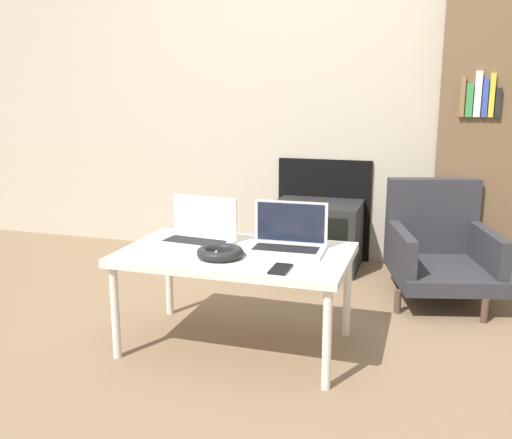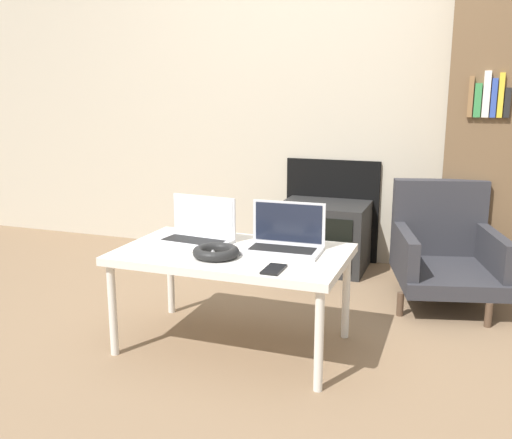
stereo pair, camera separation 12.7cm
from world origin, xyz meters
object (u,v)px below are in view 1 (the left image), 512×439
object	(u,v)px
laptop_left	(198,233)
phone	(281,269)
headphones	(220,253)
tv	(317,235)
armchair	(438,246)
laptop_right	(288,240)

from	to	relation	value
laptop_left	phone	size ratio (longest dim) A/B	2.59
laptop_left	headphones	xyz separation A→B (m)	(0.18, -0.20, -0.02)
tv	armchair	distance (m)	0.82
headphones	phone	bearing A→B (deg)	-17.88
laptop_right	armchair	distance (m)	1.14
tv	armchair	xyz separation A→B (m)	(0.76, -0.31, 0.07)
laptop_right	headphones	world-z (taller)	laptop_right
headphones	phone	world-z (taller)	headphones
headphones	tv	bearing A→B (deg)	84.48
phone	tv	distance (m)	1.53
headphones	tv	world-z (taller)	headphones
laptop_right	armchair	size ratio (longest dim) A/B	0.45
headphones	phone	xyz separation A→B (m)	(0.29, -0.09, -0.02)
laptop_left	headphones	size ratio (longest dim) A/B	1.77
tv	laptop_left	bearing A→B (deg)	-104.75
headphones	tv	distance (m)	1.44
laptop_left	headphones	bearing A→B (deg)	-41.42
laptop_left	headphones	distance (m)	0.27
phone	armchair	distance (m)	1.35
laptop_right	phone	world-z (taller)	laptop_right
laptop_right	headphones	distance (m)	0.32
phone	laptop_right	bearing A→B (deg)	98.91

